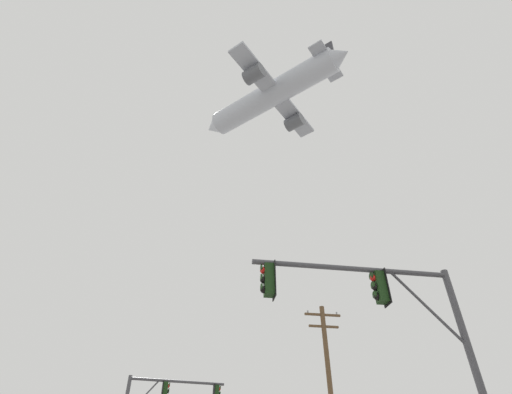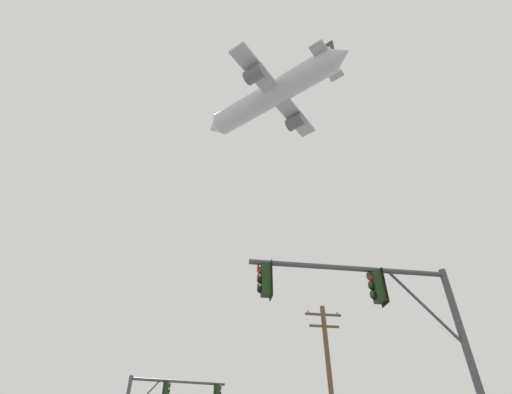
{
  "view_description": "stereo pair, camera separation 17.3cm",
  "coord_description": "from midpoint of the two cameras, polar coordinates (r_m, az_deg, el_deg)",
  "views": [
    {
      "loc": [
        -1.19,
        -3.04,
        1.1
      ],
      "look_at": [
        1.8,
        16.4,
        15.79
      ],
      "focal_mm": 27.15,
      "sensor_mm": 36.0,
      "label": 1
    },
    {
      "loc": [
        -1.02,
        -3.07,
        1.1
      ],
      "look_at": [
        1.8,
        16.4,
        15.79
      ],
      "focal_mm": 27.15,
      "sensor_mm": 36.0,
      "label": 2
    }
  ],
  "objects": [
    {
      "name": "signal_pole_near",
      "position": [
        11.56,
        19.38,
        -16.48
      ],
      "size": [
        5.95,
        0.47,
        6.29
      ],
      "color": "#4C4C51",
      "rests_on": "ground"
    },
    {
      "name": "utility_pole",
      "position": [
        23.52,
        11.22,
        -26.1
      ],
      "size": [
        2.2,
        0.28,
        9.81
      ],
      "color": "brown",
      "rests_on": "ground"
    },
    {
      "name": "airplane",
      "position": [
        56.04,
        2.59,
        14.83
      ],
      "size": [
        18.87,
        18.5,
        6.42
      ],
      "color": "#B7BCC6"
    }
  ]
}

